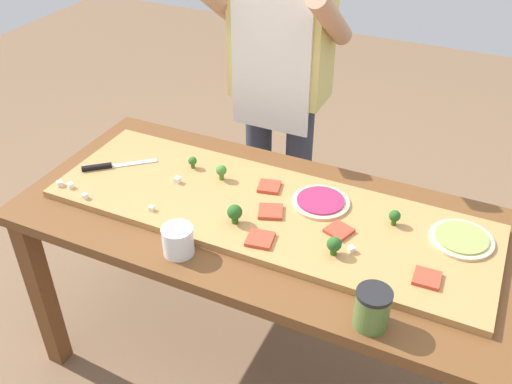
{
  "coord_description": "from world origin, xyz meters",
  "views": [
    {
      "loc": [
        0.6,
        -1.41,
        1.97
      ],
      "look_at": [
        -0.05,
        -0.03,
        0.89
      ],
      "focal_mm": 40.01,
      "sensor_mm": 36.0,
      "label": 1
    }
  ],
  "objects_px": {
    "broccoli_floret_back_left": "(395,216)",
    "flour_cup": "(178,242)",
    "cheese_crumble_d": "(85,196)",
    "chefs_knife": "(109,166)",
    "pizza_slice_center": "(427,278)",
    "pizza_slice_far_left": "(339,231)",
    "cheese_crumble_e": "(60,184)",
    "pizza_whole_beet_magenta": "(321,202)",
    "broccoli_floret_back_right": "(235,213)",
    "pizza_whole_pesto_green": "(462,239)",
    "broccoli_floret_center_left": "(221,171)",
    "cook_center": "(280,75)",
    "sauce_jar": "(372,308)",
    "cheese_crumble_c": "(351,249)",
    "broccoli_floret_front_mid": "(334,245)",
    "pizza_slice_near_right": "(260,239)",
    "cheese_crumble_a": "(177,180)",
    "cheese_crumble_f": "(152,208)",
    "pizza_slice_far_right": "(269,187)",
    "prep_table": "(271,240)",
    "broccoli_floret_back_mid": "(193,161)",
    "cheese_crumble_b": "(70,185)",
    "pizza_slice_near_left": "(270,211)"
  },
  "relations": [
    {
      "from": "chefs_knife",
      "to": "cheese_crumble_c",
      "type": "height_order",
      "value": "cheese_crumble_c"
    },
    {
      "from": "broccoli_floret_center_left",
      "to": "cheese_crumble_a",
      "type": "distance_m",
      "value": 0.16
    },
    {
      "from": "pizza_slice_near_right",
      "to": "broccoli_floret_center_left",
      "type": "height_order",
      "value": "broccoli_floret_center_left"
    },
    {
      "from": "broccoli_floret_center_left",
      "to": "cheese_crumble_a",
      "type": "xyz_separation_m",
      "value": [
        -0.13,
        -0.09,
        -0.03
      ]
    },
    {
      "from": "broccoli_floret_back_left",
      "to": "flour_cup",
      "type": "height_order",
      "value": "flour_cup"
    },
    {
      "from": "pizza_whole_beet_magenta",
      "to": "broccoli_floret_back_right",
      "type": "relative_size",
      "value": 2.95
    },
    {
      "from": "cheese_crumble_d",
      "to": "cheese_crumble_e",
      "type": "distance_m",
      "value": 0.13
    },
    {
      "from": "broccoli_floret_center_left",
      "to": "broccoli_floret_front_mid",
      "type": "height_order",
      "value": "broccoli_floret_front_mid"
    },
    {
      "from": "prep_table",
      "to": "cheese_crumble_c",
      "type": "height_order",
      "value": "cheese_crumble_c"
    },
    {
      "from": "cheese_crumble_c",
      "to": "sauce_jar",
      "type": "bearing_deg",
      "value": -61.24
    },
    {
      "from": "pizza_slice_near_right",
      "to": "cheese_crumble_d",
      "type": "height_order",
      "value": "cheese_crumble_d"
    },
    {
      "from": "cheese_crumble_d",
      "to": "pizza_whole_pesto_green",
      "type": "bearing_deg",
      "value": 14.66
    },
    {
      "from": "broccoli_floret_back_mid",
      "to": "cheese_crumble_c",
      "type": "bearing_deg",
      "value": -16.95
    },
    {
      "from": "broccoli_floret_back_mid",
      "to": "sauce_jar",
      "type": "distance_m",
      "value": 0.92
    },
    {
      "from": "pizza_slice_far_left",
      "to": "cook_center",
      "type": "distance_m",
      "value": 0.85
    },
    {
      "from": "pizza_slice_center",
      "to": "pizza_slice_far_left",
      "type": "bearing_deg",
      "value": 161.53
    },
    {
      "from": "prep_table",
      "to": "pizza_whole_beet_magenta",
      "type": "bearing_deg",
      "value": 39.71
    },
    {
      "from": "pizza_whole_pesto_green",
      "to": "broccoli_floret_back_mid",
      "type": "xyz_separation_m",
      "value": [
        -0.98,
        0.01,
        0.02
      ]
    },
    {
      "from": "pizza_whole_pesto_green",
      "to": "cheese_crumble_a",
      "type": "distance_m",
      "value": 0.99
    },
    {
      "from": "broccoli_floret_back_right",
      "to": "cheese_crumble_a",
      "type": "xyz_separation_m",
      "value": [
        -0.29,
        0.12,
        -0.03
      ]
    },
    {
      "from": "pizza_slice_far_right",
      "to": "cheese_crumble_f",
      "type": "relative_size",
      "value": 4.53
    },
    {
      "from": "broccoli_floret_center_left",
      "to": "sauce_jar",
      "type": "height_order",
      "value": "sauce_jar"
    },
    {
      "from": "pizza_whole_pesto_green",
      "to": "pizza_slice_center",
      "type": "xyz_separation_m",
      "value": [
        -0.06,
        -0.22,
        -0.0
      ]
    },
    {
      "from": "cheese_crumble_e",
      "to": "broccoli_floret_back_mid",
      "type": "bearing_deg",
      "value": 39.46
    },
    {
      "from": "cheese_crumble_d",
      "to": "chefs_knife",
      "type": "bearing_deg",
      "value": 103.18
    },
    {
      "from": "broccoli_floret_center_left",
      "to": "cook_center",
      "type": "relative_size",
      "value": 0.04
    },
    {
      "from": "pizza_whole_beet_magenta",
      "to": "cook_center",
      "type": "distance_m",
      "value": 0.69
    },
    {
      "from": "pizza_slice_far_right",
      "to": "pizza_slice_far_left",
      "type": "relative_size",
      "value": 1.02
    },
    {
      "from": "broccoli_floret_back_left",
      "to": "cheese_crumble_b",
      "type": "relative_size",
      "value": 2.9
    },
    {
      "from": "broccoli_floret_back_right",
      "to": "cheese_crumble_d",
      "type": "relative_size",
      "value": 3.77
    },
    {
      "from": "pizza_slice_center",
      "to": "cheese_crumble_e",
      "type": "bearing_deg",
      "value": -176.74
    },
    {
      "from": "cheese_crumble_d",
      "to": "sauce_jar",
      "type": "bearing_deg",
      "value": -6.14
    },
    {
      "from": "chefs_knife",
      "to": "broccoli_floret_front_mid",
      "type": "xyz_separation_m",
      "value": [
        0.92,
        -0.11,
        0.03
      ]
    },
    {
      "from": "broccoli_floret_center_left",
      "to": "cook_center",
      "type": "bearing_deg",
      "value": 91.07
    },
    {
      "from": "broccoli_floret_center_left",
      "to": "cheese_crumble_c",
      "type": "bearing_deg",
      "value": -18.68
    },
    {
      "from": "broccoli_floret_center_left",
      "to": "pizza_slice_far_right",
      "type": "bearing_deg",
      "value": 6.93
    },
    {
      "from": "cheese_crumble_a",
      "to": "flour_cup",
      "type": "xyz_separation_m",
      "value": [
        0.19,
        -0.3,
        0.01
      ]
    },
    {
      "from": "pizza_whole_beet_magenta",
      "to": "cheese_crumble_f",
      "type": "bearing_deg",
      "value": -150.98
    },
    {
      "from": "pizza_whole_beet_magenta",
      "to": "cheese_crumble_d",
      "type": "relative_size",
      "value": 11.11
    },
    {
      "from": "cheese_crumble_f",
      "to": "cheese_crumble_c",
      "type": "bearing_deg",
      "value": 6.95
    },
    {
      "from": "pizza_whole_beet_magenta",
      "to": "broccoli_floret_front_mid",
      "type": "bearing_deg",
      "value": -61.63
    },
    {
      "from": "broccoli_floret_front_mid",
      "to": "pizza_slice_center",
      "type": "bearing_deg",
      "value": 1.57
    },
    {
      "from": "pizza_slice_far_left",
      "to": "cook_center",
      "type": "relative_size",
      "value": 0.04
    },
    {
      "from": "pizza_slice_center",
      "to": "sauce_jar",
      "type": "relative_size",
      "value": 0.64
    },
    {
      "from": "broccoli_floret_back_left",
      "to": "chefs_knife",
      "type": "bearing_deg",
      "value": -173.92
    },
    {
      "from": "prep_table",
      "to": "pizza_slice_center",
      "type": "distance_m",
      "value": 0.57
    },
    {
      "from": "pizza_whole_pesto_green",
      "to": "broccoli_floret_front_mid",
      "type": "distance_m",
      "value": 0.42
    },
    {
      "from": "pizza_whole_pesto_green",
      "to": "pizza_slice_far_left",
      "type": "distance_m",
      "value": 0.38
    },
    {
      "from": "pizza_slice_near_right",
      "to": "pizza_slice_near_left",
      "type": "height_order",
      "value": "same"
    },
    {
      "from": "broccoli_floret_back_left",
      "to": "cheese_crumble_a",
      "type": "relative_size",
      "value": 2.62
    }
  ]
}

